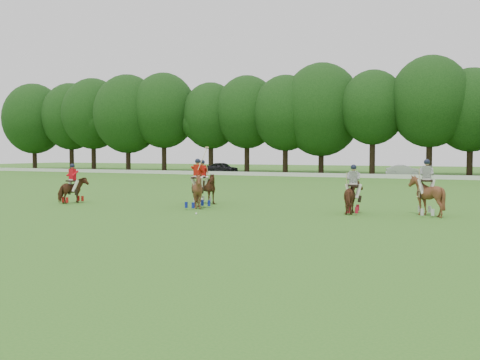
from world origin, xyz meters
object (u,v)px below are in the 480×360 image
at_px(polo_red_b, 203,188).
at_px(polo_red_c, 198,190).
at_px(polo_ball, 196,214).
at_px(car_mid, 404,171).
at_px(polo_stripe_b, 426,195).
at_px(car_left, 222,168).
at_px(polo_red_a, 73,189).
at_px(polo_stripe_a, 353,196).

xyz_separation_m(polo_red_b, polo_red_c, (0.90, -2.14, 0.05)).
distance_m(polo_red_c, polo_ball, 2.69).
height_order(car_mid, polo_stripe_b, polo_stripe_b).
bearing_deg(car_left, polo_stripe_b, -132.82).
xyz_separation_m(car_left, polo_red_c, (17.95, -38.99, 0.16)).
bearing_deg(polo_stripe_b, polo_red_b, 176.80).
xyz_separation_m(polo_red_a, polo_stripe_a, (14.79, 1.37, 0.03)).
bearing_deg(polo_red_b, polo_stripe_a, -7.97).
bearing_deg(car_left, polo_red_b, -145.08).
distance_m(polo_stripe_a, polo_ball, 7.02).
bearing_deg(car_mid, polo_red_a, 151.42).
relative_size(polo_red_a, polo_stripe_b, 0.87).
distance_m(polo_red_b, polo_red_c, 2.32).
distance_m(polo_red_c, polo_stripe_b, 10.50).
xyz_separation_m(car_mid, polo_stripe_a, (2.69, -38.00, 0.12)).
height_order(car_left, polo_red_c, polo_red_c).
distance_m(car_mid, polo_red_a, 41.19).
height_order(polo_red_a, polo_red_b, polo_red_b).
xyz_separation_m(polo_red_c, polo_ball, (1.18, -2.27, -0.84)).
bearing_deg(polo_red_c, polo_stripe_b, 8.28).
bearing_deg(polo_red_a, car_left, 104.94).
relative_size(car_mid, polo_ball, 44.40).
distance_m(polo_red_b, polo_stripe_b, 11.30).
xyz_separation_m(polo_red_a, polo_red_b, (6.54, 2.53, 0.09)).
relative_size(car_left, polo_stripe_b, 1.75).
xyz_separation_m(car_mid, polo_ball, (-3.48, -41.26, -0.61)).
relative_size(polo_stripe_a, polo_stripe_b, 0.90).
height_order(polo_red_a, polo_stripe_a, polo_stripe_a).
relative_size(car_left, polo_ball, 47.36).
bearing_deg(polo_red_a, polo_stripe_a, 5.29).
bearing_deg(polo_stripe_a, polo_stripe_b, 9.80).
bearing_deg(polo_stripe_a, polo_ball, -152.20).
distance_m(polo_red_a, polo_ball, 8.85).
height_order(car_mid, polo_red_c, polo_red_c).
bearing_deg(polo_red_a, polo_stripe_b, 6.07).
distance_m(polo_red_a, polo_stripe_a, 14.85).
height_order(polo_red_a, polo_red_c, polo_red_c).
bearing_deg(polo_stripe_b, polo_red_c, -171.72).
height_order(car_mid, polo_stripe_a, polo_stripe_a).
relative_size(car_mid, polo_red_c, 1.35).
bearing_deg(car_left, car_mid, -79.91).
relative_size(polo_red_a, polo_stripe_a, 0.97).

